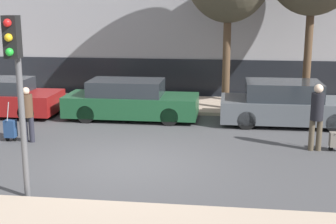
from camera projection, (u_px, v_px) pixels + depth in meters
ground_plane at (130, 164)px, 11.64m from camera, size 80.00×80.00×0.00m
sidewalk_far at (167, 104)px, 18.40m from camera, size 28.00×3.00×0.12m
parked_car_0 at (1, 98)px, 16.76m from camera, size 4.05×1.84×1.32m
parked_car_1 at (130, 101)px, 16.17m from camera, size 4.55×1.73×1.36m
parked_car_2 at (286, 104)px, 15.44m from camera, size 4.38×1.88×1.43m
pedestrian_left at (27, 111)px, 13.35m from camera, size 0.35×0.34×1.61m
trolley_left at (10, 129)px, 13.55m from camera, size 0.34×0.29×1.17m
pedestrian_right at (317, 113)px, 12.53m from camera, size 0.35×0.34×1.83m
trolley_right at (336, 140)px, 12.65m from camera, size 0.34×0.29×1.06m
traffic_light at (16, 71)px, 8.98m from camera, size 0.28×0.47×3.69m
parked_bicycle at (128, 94)px, 18.17m from camera, size 1.77×0.06×0.96m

